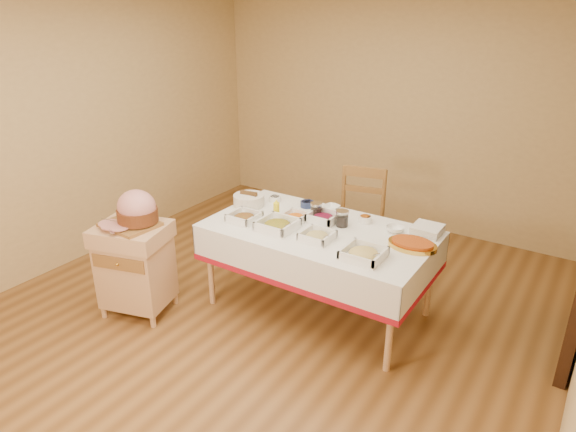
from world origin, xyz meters
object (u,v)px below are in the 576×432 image
Objects in this scene: butcher_cart at (135,264)px; dining_chair at (359,221)px; preserve_jar_left at (316,211)px; mustard_bottle at (276,209)px; preserve_jar_right at (342,219)px; bread_basket at (249,200)px; brass_platter at (412,244)px; ham_on_board at (136,211)px; plate_stack at (427,230)px; dining_table at (319,246)px.

butcher_cart is 0.78× the size of dining_chair.
mustard_bottle is at bearing -146.54° from preserve_jar_left.
dining_chair is at bearing 103.50° from preserve_jar_right.
bread_basket is 1.53m from brass_platter.
mustard_bottle reaches higher than preserve_jar_right.
brass_platter is at bearing 3.95° from mustard_bottle.
ham_on_board is 1.47m from preserve_jar_left.
preserve_jar_right is 0.48× the size of bread_basket.
plate_stack is 0.30m from brass_platter.
ham_on_board is at bearing -146.41° from dining_table.
mustard_bottle is (0.84, 0.85, 0.38)m from butcher_cart.
plate_stack is at bearing 31.20° from butcher_cart.
preserve_jar_left is 0.35× the size of brass_platter.
preserve_jar_right reaches higher than preserve_jar_left.
ham_on_board is at bearing -126.04° from dining_chair.
preserve_jar_left is at bearing -168.02° from plate_stack.
bread_basket is at bearing -171.68° from preserve_jar_left.
dining_chair is 7.51× the size of preserve_jar_right.
mustard_bottle is at bearing 45.62° from ham_on_board.
mustard_bottle is at bearing -165.82° from preserve_jar_right.
preserve_jar_left is 0.46× the size of bread_basket.
preserve_jar_right is at bearing 174.60° from brass_platter.
butcher_cart is 2.84× the size of bread_basket.
preserve_jar_left is (-0.14, 0.19, 0.22)m from dining_table.
butcher_cart is at bearing -155.21° from brass_platter.
butcher_cart is 2.40m from plate_stack.
bread_basket is 1.25× the size of plate_stack.
ham_on_board reaches higher than brass_platter.
dining_chair is (-0.03, 0.82, -0.08)m from dining_table.
plate_stack is at bearing 11.98° from preserve_jar_left.
brass_platter is (0.89, -0.11, -0.04)m from preserve_jar_left.
preserve_jar_left is 0.90m from brass_platter.
brass_platter is (0.78, -0.74, 0.26)m from dining_chair.
butcher_cart is at bearing -117.11° from bread_basket.
plate_stack is at bearing 31.03° from ham_on_board.
dining_chair is at bearing 64.48° from mustard_bottle.
bread_basket reaches higher than brass_platter.
dining_chair is 7.86× the size of preserve_jar_left.
preserve_jar_right reaches higher than brass_platter.
butcher_cart is 0.47m from ham_on_board.
preserve_jar_left is at bearing 173.28° from brass_platter.
mustard_bottle is 0.44× the size of brass_platter.
preserve_jar_left reaches higher than butcher_cart.
preserve_jar_left is at bearing 42.67° from butcher_cart.
dining_chair is 0.96m from mustard_bottle.
ham_on_board is 1.22× the size of brass_platter.
bread_basket is (0.44, 0.91, -0.11)m from ham_on_board.
ham_on_board is 2.04× the size of plate_stack.
bread_basket reaches higher than dining_table.
bread_basket is (-0.64, -0.09, -0.01)m from preserve_jar_left.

